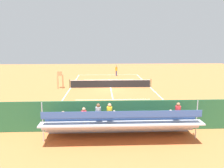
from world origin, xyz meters
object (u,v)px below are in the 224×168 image
tennis_racket (110,76)px  courtside_bench (163,118)px  umpire_chair (60,78)px  equipment_bag (134,124)px  tennis_net (111,84)px  tennis_ball_far (123,79)px  bleacher_stand (119,124)px  tennis_ball_near (107,78)px  tennis_player (116,70)px

tennis_racket → courtside_bench: bearing=97.0°
umpire_chair → equipment_bag: bearing=119.0°
tennis_net → courtside_bench: 13.63m
equipment_bag → tennis_racket: (0.74, -23.05, -0.16)m
courtside_bench → tennis_ball_far: size_ratio=27.27×
courtside_bench → tennis_racket: bearing=-83.0°
bleacher_stand → umpire_chair: 16.25m
tennis_net → equipment_bag: (-1.06, 13.40, -0.32)m
bleacher_stand → tennis_ball_far: (-2.13, -21.40, -0.92)m
umpire_chair → tennis_ball_near: size_ratio=32.42×
courtside_bench → tennis_racket: 23.10m
umpire_chair → courtside_bench: size_ratio=1.19×
bleacher_stand → tennis_ball_near: 22.43m
equipment_bag → tennis_player: (-0.29, -23.27, 0.84)m
bleacher_stand → tennis_player: (-1.41, -25.22, 0.06)m
courtside_bench → tennis_ball_near: 20.61m
tennis_ball_far → umpire_chair: bearing=37.5°
tennis_ball_near → tennis_ball_far: size_ratio=1.00×
bleacher_stand → tennis_racket: size_ratio=15.86×
umpire_chair → tennis_ball_far: 10.50m
tennis_racket → tennis_ball_far: 4.01m
umpire_chair → tennis_racket: bearing=-123.2°
umpire_chair → tennis_racket: 11.97m
tennis_racket → tennis_ball_far: bearing=115.8°
tennis_net → tennis_racket: size_ratio=18.03×
courtside_bench → tennis_ball_far: courtside_bench is taller
bleacher_stand → umpire_chair: bearing=-67.8°
courtside_bench → tennis_ball_far: (1.06, -19.32, -0.53)m
tennis_net → umpire_chair: 6.26m
umpire_chair → tennis_racket: size_ratio=3.75×
bleacher_stand → equipment_bag: (-1.13, -1.95, -0.78)m
bleacher_stand → equipment_bag: bearing=-120.0°
tennis_ball_near → tennis_ball_far: 2.53m
tennis_net → equipment_bag: 13.45m
bleacher_stand → tennis_player: bleacher_stand is taller
tennis_racket → tennis_ball_near: 2.66m
tennis_player → tennis_ball_far: size_ratio=29.18×
umpire_chair → tennis_ball_far: umpire_chair is taller
tennis_net → tennis_racket: (-0.32, -9.65, -0.49)m
tennis_net → courtside_bench: size_ratio=5.72×
tennis_racket → bleacher_stand: bearing=89.1°
tennis_net → tennis_ball_near: size_ratio=156.06×
courtside_bench → equipment_bag: 2.11m
tennis_net → equipment_bag: tennis_net is taller
courtside_bench → tennis_player: (1.78, -23.14, 0.46)m
tennis_racket → umpire_chair: bearing=56.8°
bleacher_stand → tennis_ball_near: size_ratio=137.27×
courtside_bench → tennis_player: bearing=-85.6°
tennis_net → tennis_racket: 9.67m
courtside_bench → tennis_net: bearing=-76.8°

